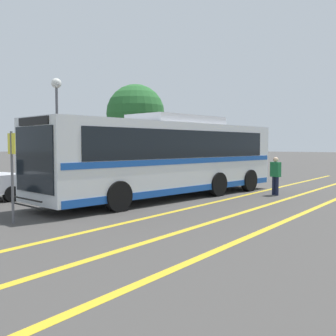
{
  "coord_description": "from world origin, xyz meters",
  "views": [
    {
      "loc": [
        -12.52,
        -9.77,
        2.14
      ],
      "look_at": [
        0.22,
        -0.23,
        1.21
      ],
      "focal_mm": 42.0,
      "sensor_mm": 36.0,
      "label": 1
    }
  ],
  "objects_px": {
    "transit_bus": "(168,155)",
    "parked_car_3": "(162,169)",
    "pedestrian_0": "(276,174)",
    "parked_car_4": "(212,164)",
    "street_lamp": "(57,104)",
    "tree_0": "(136,114)",
    "parked_car_2": "(84,175)",
    "bus_stop_sign": "(12,166)"
  },
  "relations": [
    {
      "from": "transit_bus",
      "to": "parked_car_4",
      "type": "relative_size",
      "value": 2.89
    },
    {
      "from": "parked_car_4",
      "to": "pedestrian_0",
      "type": "distance_m",
      "value": 11.85
    },
    {
      "from": "pedestrian_0",
      "to": "street_lamp",
      "type": "distance_m",
      "value": 12.19
    },
    {
      "from": "parked_car_2",
      "to": "tree_0",
      "type": "xyz_separation_m",
      "value": [
        9.83,
        5.33,
        3.82
      ]
    },
    {
      "from": "pedestrian_0",
      "to": "tree_0",
      "type": "bearing_deg",
      "value": -9.38
    },
    {
      "from": "parked_car_4",
      "to": "bus_stop_sign",
      "type": "xyz_separation_m",
      "value": [
        -18.71,
        -4.79,
        0.84
      ]
    },
    {
      "from": "parked_car_4",
      "to": "street_lamp",
      "type": "bearing_deg",
      "value": -111.24
    },
    {
      "from": "tree_0",
      "to": "parked_car_3",
      "type": "bearing_deg",
      "value": -122.36
    },
    {
      "from": "transit_bus",
      "to": "parked_car_4",
      "type": "bearing_deg",
      "value": -60.6
    },
    {
      "from": "transit_bus",
      "to": "street_lamp",
      "type": "height_order",
      "value": "street_lamp"
    },
    {
      "from": "bus_stop_sign",
      "to": "pedestrian_0",
      "type": "bearing_deg",
      "value": -101.66
    },
    {
      "from": "pedestrian_0",
      "to": "bus_stop_sign",
      "type": "relative_size",
      "value": 0.65
    },
    {
      "from": "street_lamp",
      "to": "tree_0",
      "type": "distance_m",
      "value": 9.26
    },
    {
      "from": "pedestrian_0",
      "to": "tree_0",
      "type": "relative_size",
      "value": 0.24
    },
    {
      "from": "tree_0",
      "to": "transit_bus",
      "type": "bearing_deg",
      "value": -133.21
    },
    {
      "from": "street_lamp",
      "to": "tree_0",
      "type": "relative_size",
      "value": 0.86
    },
    {
      "from": "transit_bus",
      "to": "parked_car_3",
      "type": "xyz_separation_m",
      "value": [
        6.61,
        5.4,
        -1.05
      ]
    },
    {
      "from": "parked_car_3",
      "to": "tree_0",
      "type": "height_order",
      "value": "tree_0"
    },
    {
      "from": "parked_car_2",
      "to": "parked_car_4",
      "type": "height_order",
      "value": "parked_car_4"
    },
    {
      "from": "parked_car_2",
      "to": "street_lamp",
      "type": "relative_size",
      "value": 0.86
    },
    {
      "from": "transit_bus",
      "to": "pedestrian_0",
      "type": "height_order",
      "value": "transit_bus"
    },
    {
      "from": "parked_car_2",
      "to": "street_lamp",
      "type": "height_order",
      "value": "street_lamp"
    },
    {
      "from": "transit_bus",
      "to": "street_lamp",
      "type": "bearing_deg",
      "value": 1.07
    },
    {
      "from": "transit_bus",
      "to": "street_lamp",
      "type": "relative_size",
      "value": 2.1
    },
    {
      "from": "parked_car_2",
      "to": "parked_car_4",
      "type": "relative_size",
      "value": 1.18
    },
    {
      "from": "parked_car_4",
      "to": "transit_bus",
      "type": "bearing_deg",
      "value": -72.29
    },
    {
      "from": "parked_car_3",
      "to": "parked_car_4",
      "type": "xyz_separation_m",
      "value": [
        5.28,
        -0.45,
        0.08
      ]
    },
    {
      "from": "parked_car_2",
      "to": "pedestrian_0",
      "type": "bearing_deg",
      "value": 17.83
    },
    {
      "from": "transit_bus",
      "to": "pedestrian_0",
      "type": "bearing_deg",
      "value": -127.46
    },
    {
      "from": "parked_car_4",
      "to": "tree_0",
      "type": "xyz_separation_m",
      "value": [
        -2.09,
        5.49,
        3.78
      ]
    },
    {
      "from": "tree_0",
      "to": "parked_car_4",
      "type": "bearing_deg",
      "value": -69.19
    },
    {
      "from": "bus_stop_sign",
      "to": "street_lamp",
      "type": "distance_m",
      "value": 11.44
    },
    {
      "from": "bus_stop_sign",
      "to": "parked_car_4",
      "type": "bearing_deg",
      "value": -68.83
    },
    {
      "from": "parked_car_2",
      "to": "parked_car_3",
      "type": "distance_m",
      "value": 6.65
    },
    {
      "from": "bus_stop_sign",
      "to": "street_lamp",
      "type": "xyz_separation_m",
      "value": [
        7.65,
        8.04,
        2.8
      ]
    },
    {
      "from": "transit_bus",
      "to": "street_lamp",
      "type": "xyz_separation_m",
      "value": [
        0.82,
        8.2,
        2.66
      ]
    },
    {
      "from": "transit_bus",
      "to": "bus_stop_sign",
      "type": "bearing_deg",
      "value": 95.48
    },
    {
      "from": "transit_bus",
      "to": "parked_car_3",
      "type": "relative_size",
      "value": 2.65
    },
    {
      "from": "street_lamp",
      "to": "parked_car_2",
      "type": "bearing_deg",
      "value": -105.42
    },
    {
      "from": "transit_bus",
      "to": "parked_car_2",
      "type": "xyz_separation_m",
      "value": [
        -0.03,
        5.11,
        -1.01
      ]
    },
    {
      "from": "transit_bus",
      "to": "pedestrian_0",
      "type": "relative_size",
      "value": 7.41
    },
    {
      "from": "bus_stop_sign",
      "to": "tree_0",
      "type": "distance_m",
      "value": 19.77
    }
  ]
}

